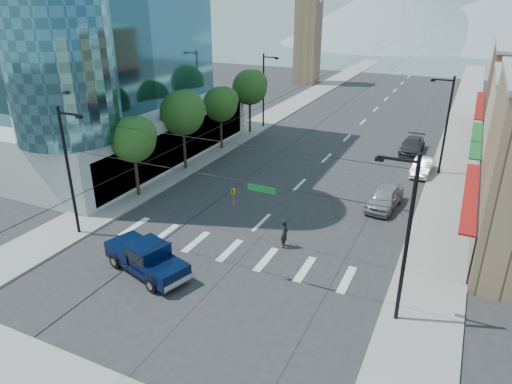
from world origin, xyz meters
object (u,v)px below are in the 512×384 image
pickup_truck (146,257)px  parked_car_far (412,145)px  pedestrian (285,233)px  parked_car_near (385,197)px  parked_car_mid (423,167)px

pickup_truck → parked_car_far: 32.41m
pickup_truck → pedestrian: size_ratio=3.18×
pickup_truck → pedestrian: pickup_truck is taller
parked_car_near → parked_car_mid: (1.80, 8.87, -0.11)m
pickup_truck → parked_car_near: bearing=71.1°
pickup_truck → parked_car_near: 18.92m
pickup_truck → parked_car_near: size_ratio=1.25×
parked_car_far → pickup_truck: bearing=-109.2°
pedestrian → parked_car_near: pedestrian is taller
pickup_truck → pedestrian: 8.92m
parked_car_far → parked_car_mid: bearing=-73.2°
pedestrian → parked_car_mid: pedestrian is taller
pickup_truck → parked_car_far: (11.08, 30.45, -0.28)m
pedestrian → parked_car_far: bearing=-27.2°
pickup_truck → parked_car_far: bearing=87.0°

